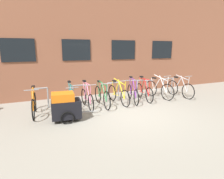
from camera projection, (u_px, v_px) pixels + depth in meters
name	position (u px, v px, depth m)	size (l,w,h in m)	color
ground_plane	(133.00, 113.00, 6.66)	(42.00, 42.00, 0.00)	gray
storefront_building	(81.00, 34.00, 12.27)	(28.00, 7.66, 6.33)	brown
bike_rack	(113.00, 89.00, 8.28)	(6.58, 0.05, 0.81)	gray
bicycle_green	(102.00, 96.00, 7.49)	(0.44, 1.81, 1.01)	black
bicycle_red	(144.00, 92.00, 8.36)	(0.44, 1.68, 1.05)	black
bicycle_yellow	(118.00, 94.00, 7.84)	(0.44, 1.79, 1.06)	black
bicycle_white	(159.00, 89.00, 8.71)	(0.46, 1.76, 1.10)	black
bicycle_orange	(34.00, 104.00, 6.43)	(0.44, 1.68, 1.00)	black
bicycle_pink	(87.00, 98.00, 7.25)	(0.44, 1.69, 1.05)	black
bicycle_purple	(133.00, 93.00, 8.08)	(0.57, 1.69, 1.07)	black
bicycle_silver	(180.00, 89.00, 8.93)	(0.44, 1.70, 1.06)	black
bicycle_teal	(71.00, 100.00, 6.97)	(0.44, 1.65, 1.07)	black
bike_trailer	(66.00, 106.00, 5.93)	(1.48, 0.74, 0.92)	black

